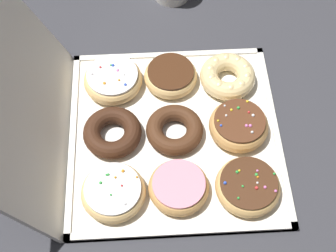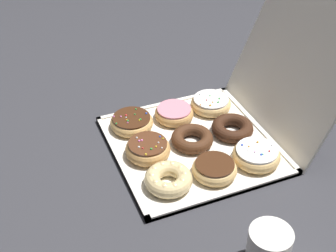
{
  "view_description": "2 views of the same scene",
  "coord_description": "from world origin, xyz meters",
  "px_view_note": "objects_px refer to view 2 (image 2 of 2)",
  "views": [
    {
      "loc": [
        -0.48,
        0.04,
        0.82
      ],
      "look_at": [
        -0.01,
        0.01,
        0.05
      ],
      "focal_mm": 51.89,
      "sensor_mm": 36.0,
      "label": 1
    },
    {
      "loc": [
        0.85,
        -0.42,
        0.79
      ],
      "look_at": [
        -0.06,
        -0.04,
        0.04
      ],
      "focal_mm": 49.84,
      "sensor_mm": 36.0,
      "label": 2
    }
  ],
  "objects_px": {
    "pink_frosted_donut_3": "(174,113)",
    "coffee_mug": "(270,250)",
    "sprinkle_donut_1": "(148,150)",
    "chocolate_cake_ring_donut_7": "(232,127)",
    "sprinkle_donut_0": "(132,122)",
    "chocolate_frosted_donut_5": "(216,168)",
    "sprinkle_donut_8": "(256,155)",
    "chocolate_cake_ring_donut_4": "(193,139)",
    "cruller_donut_2": "(168,179)",
    "sprinkle_donut_6": "(211,103)",
    "donut_box": "(192,145)"
  },
  "relations": [
    {
      "from": "sprinkle_donut_8",
      "to": "coffee_mug",
      "type": "bearing_deg",
      "value": -26.63
    },
    {
      "from": "sprinkle_donut_1",
      "to": "coffee_mug",
      "type": "relative_size",
      "value": 1.08
    },
    {
      "from": "sprinkle_donut_1",
      "to": "chocolate_cake_ring_donut_4",
      "type": "xyz_separation_m",
      "value": [
        -0.0,
        0.13,
        -0.0
      ]
    },
    {
      "from": "cruller_donut_2",
      "to": "chocolate_cake_ring_donut_7",
      "type": "xyz_separation_m",
      "value": [
        -0.12,
        0.23,
        -0.0
      ]
    },
    {
      "from": "pink_frosted_donut_3",
      "to": "sprinkle_donut_0",
      "type": "bearing_deg",
      "value": -92.57
    },
    {
      "from": "chocolate_frosted_donut_5",
      "to": "chocolate_cake_ring_donut_7",
      "type": "xyz_separation_m",
      "value": [
        -0.13,
        0.12,
        -0.0
      ]
    },
    {
      "from": "donut_box",
      "to": "sprinkle_donut_1",
      "type": "relative_size",
      "value": 3.53
    },
    {
      "from": "sprinkle_donut_0",
      "to": "chocolate_cake_ring_donut_7",
      "type": "distance_m",
      "value": 0.27
    },
    {
      "from": "sprinkle_donut_0",
      "to": "sprinkle_donut_6",
      "type": "relative_size",
      "value": 1.01
    },
    {
      "from": "donut_box",
      "to": "cruller_donut_2",
      "type": "relative_size",
      "value": 3.57
    },
    {
      "from": "cruller_donut_2",
      "to": "sprinkle_donut_6",
      "type": "relative_size",
      "value": 0.98
    },
    {
      "from": "sprinkle_donut_0",
      "to": "coffee_mug",
      "type": "bearing_deg",
      "value": 11.39
    },
    {
      "from": "chocolate_frosted_donut_5",
      "to": "chocolate_cake_ring_donut_4",
      "type": "bearing_deg",
      "value": -179.57
    },
    {
      "from": "coffee_mug",
      "to": "donut_box",
      "type": "bearing_deg",
      "value": 177.37
    },
    {
      "from": "chocolate_cake_ring_donut_7",
      "to": "sprinkle_donut_8",
      "type": "height_order",
      "value": "sprinkle_donut_8"
    },
    {
      "from": "chocolate_frosted_donut_5",
      "to": "coffee_mug",
      "type": "bearing_deg",
      "value": -4.54
    },
    {
      "from": "sprinkle_donut_1",
      "to": "sprinkle_donut_6",
      "type": "distance_m",
      "value": 0.27
    },
    {
      "from": "cruller_donut_2",
      "to": "chocolate_frosted_donut_5",
      "type": "relative_size",
      "value": 1.04
    },
    {
      "from": "pink_frosted_donut_3",
      "to": "coffee_mug",
      "type": "xyz_separation_m",
      "value": [
        0.52,
        -0.02,
        0.02
      ]
    },
    {
      "from": "pink_frosted_donut_3",
      "to": "coffee_mug",
      "type": "relative_size",
      "value": 1.03
    },
    {
      "from": "donut_box",
      "to": "sprinkle_donut_0",
      "type": "distance_m",
      "value": 0.18
    },
    {
      "from": "chocolate_cake_ring_donut_4",
      "to": "coffee_mug",
      "type": "xyz_separation_m",
      "value": [
        0.39,
        -0.02,
        0.02
      ]
    },
    {
      "from": "chocolate_frosted_donut_5",
      "to": "sprinkle_donut_8",
      "type": "xyz_separation_m",
      "value": [
        -0.0,
        0.11,
        0.0
      ]
    },
    {
      "from": "cruller_donut_2",
      "to": "chocolate_frosted_donut_5",
      "type": "xyz_separation_m",
      "value": [
        0.01,
        0.12,
        -0.0
      ]
    },
    {
      "from": "pink_frosted_donut_3",
      "to": "sprinkle_donut_8",
      "type": "xyz_separation_m",
      "value": [
        0.24,
        0.12,
        0.0
      ]
    },
    {
      "from": "chocolate_frosted_donut_5",
      "to": "sprinkle_donut_1",
      "type": "bearing_deg",
      "value": -134.28
    },
    {
      "from": "sprinkle_donut_1",
      "to": "chocolate_cake_ring_donut_7",
      "type": "relative_size",
      "value": 1.02
    },
    {
      "from": "sprinkle_donut_1",
      "to": "sprinkle_donut_0",
      "type": "bearing_deg",
      "value": -179.97
    },
    {
      "from": "donut_box",
      "to": "pink_frosted_donut_3",
      "type": "xyz_separation_m",
      "value": [
        -0.12,
        -0.0,
        0.02
      ]
    },
    {
      "from": "coffee_mug",
      "to": "pink_frosted_donut_3",
      "type": "bearing_deg",
      "value": 178.13
    },
    {
      "from": "pink_frosted_donut_3",
      "to": "sprinkle_donut_8",
      "type": "bearing_deg",
      "value": 26.01
    },
    {
      "from": "pink_frosted_donut_3",
      "to": "chocolate_frosted_donut_5",
      "type": "relative_size",
      "value": 1.0
    },
    {
      "from": "chocolate_cake_ring_donut_7",
      "to": "donut_box",
      "type": "bearing_deg",
      "value": -87.95
    },
    {
      "from": "sprinkle_donut_0",
      "to": "sprinkle_donut_1",
      "type": "xyz_separation_m",
      "value": [
        0.13,
        0.0,
        0.0
      ]
    },
    {
      "from": "sprinkle_donut_1",
      "to": "chocolate_cake_ring_donut_7",
      "type": "distance_m",
      "value": 0.24
    },
    {
      "from": "donut_box",
      "to": "chocolate_cake_ring_donut_4",
      "type": "height_order",
      "value": "chocolate_cake_ring_donut_4"
    },
    {
      "from": "sprinkle_donut_1",
      "to": "cruller_donut_2",
      "type": "relative_size",
      "value": 1.01
    },
    {
      "from": "chocolate_cake_ring_donut_4",
      "to": "chocolate_cake_ring_donut_7",
      "type": "height_order",
      "value": "chocolate_cake_ring_donut_7"
    },
    {
      "from": "sprinkle_donut_0",
      "to": "coffee_mug",
      "type": "distance_m",
      "value": 0.53
    },
    {
      "from": "coffee_mug",
      "to": "sprinkle_donut_0",
      "type": "bearing_deg",
      "value": -168.61
    },
    {
      "from": "coffee_mug",
      "to": "sprinkle_donut_6",
      "type": "bearing_deg",
      "value": 165.49
    },
    {
      "from": "sprinkle_donut_1",
      "to": "chocolate_cake_ring_donut_4",
      "type": "height_order",
      "value": "sprinkle_donut_1"
    },
    {
      "from": "donut_box",
      "to": "chocolate_cake_ring_donut_4",
      "type": "bearing_deg",
      "value": 60.95
    },
    {
      "from": "sprinkle_donut_1",
      "to": "sprinkle_donut_8",
      "type": "relative_size",
      "value": 0.96
    },
    {
      "from": "coffee_mug",
      "to": "chocolate_cake_ring_donut_7",
      "type": "bearing_deg",
      "value": 161.1
    },
    {
      "from": "pink_frosted_donut_3",
      "to": "sprinkle_donut_6",
      "type": "xyz_separation_m",
      "value": [
        -0.0,
        0.12,
        0.0
      ]
    },
    {
      "from": "chocolate_cake_ring_donut_7",
      "to": "coffee_mug",
      "type": "height_order",
      "value": "coffee_mug"
    },
    {
      "from": "sprinkle_donut_1",
      "to": "pink_frosted_donut_3",
      "type": "bearing_deg",
      "value": 135.78
    },
    {
      "from": "cruller_donut_2",
      "to": "sprinkle_donut_6",
      "type": "height_order",
      "value": "same"
    },
    {
      "from": "sprinkle_donut_8",
      "to": "chocolate_cake_ring_donut_4",
      "type": "bearing_deg",
      "value": -136.66
    }
  ]
}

